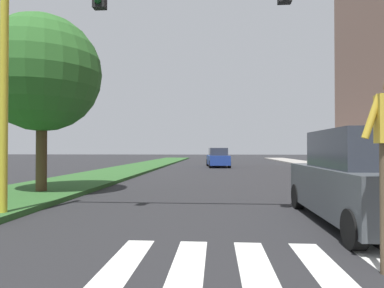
{
  "coord_description": "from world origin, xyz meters",
  "views": [
    {
      "loc": [
        -0.97,
        3.96,
        1.58
      ],
      "look_at": [
        -2.11,
        19.92,
        1.81
      ],
      "focal_mm": 31.68,
      "sensor_mm": 36.0,
      "label": 1
    }
  ],
  "objects": [
    {
      "name": "ground_plane",
      "position": [
        0.0,
        30.0,
        0.0
      ],
      "size": [
        140.0,
        140.0,
        0.0
      ],
      "primitive_type": "plane",
      "color": "#262628"
    },
    {
      "name": "crosswalk",
      "position": [
        0.0,
        8.62,
        0.0
      ],
      "size": [
        4.95,
        2.2,
        0.01
      ],
      "color": "silver",
      "rests_on": "ground_plane"
    },
    {
      "name": "median_strip",
      "position": [
        -7.36,
        28.0,
        0.07
      ],
      "size": [
        3.8,
        64.0,
        0.15
      ],
      "primitive_type": "cube",
      "color": "#2D5B28",
      "rests_on": "ground_plane"
    },
    {
      "name": "sidewalk_right",
      "position": [
        8.35,
        28.0,
        0.07
      ],
      "size": [
        3.0,
        64.0,
        0.15
      ],
      "primitive_type": "cube",
      "color": "#9E9991",
      "rests_on": "ground_plane"
    },
    {
      "name": "suv_crossing",
      "position": [
        2.06,
        11.21,
        0.93
      ],
      "size": [
        1.97,
        4.61,
        1.97
      ],
      "color": "#474C51",
      "rests_on": "ground_plane"
    },
    {
      "name": "traffic_light_gantry",
      "position": [
        -3.66,
        11.27,
        4.3
      ],
      "size": [
        7.45,
        0.3,
        6.0
      ],
      "color": "gold",
      "rests_on": "median_strip"
    },
    {
      "name": "tree_mid",
      "position": [
        -6.93,
        15.13,
        4.16
      ],
      "size": [
        4.0,
        4.0,
        6.03
      ],
      "color": "#4C3823",
      "rests_on": "median_strip"
    },
    {
      "name": "sedan_midblock",
      "position": [
        -0.83,
        33.68,
        0.78
      ],
      "size": [
        2.14,
        4.65,
        1.67
      ],
      "color": "navy",
      "rests_on": "ground_plane"
    }
  ]
}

